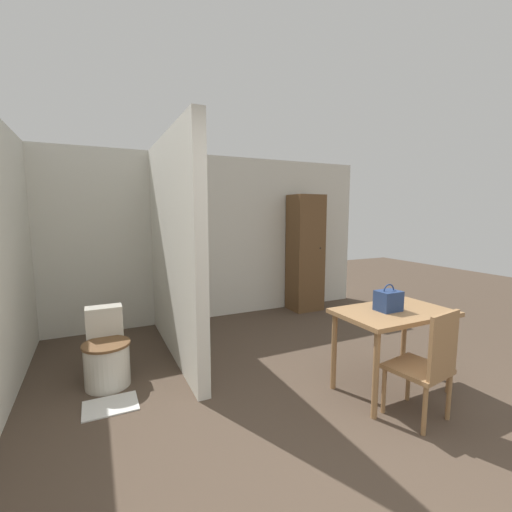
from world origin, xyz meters
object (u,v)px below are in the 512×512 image
object	(u,v)px
handbag	(388,300)
toilet	(107,355)
dining_table	(393,321)
wooden_chair	(427,363)
wooden_cabinet	(305,253)

from	to	relation	value
handbag	toilet	bearing A→B (deg)	151.23
dining_table	toilet	distance (m)	2.73
handbag	wooden_chair	bearing A→B (deg)	-97.96
dining_table	toilet	bearing A→B (deg)	151.40
handbag	wooden_cabinet	bearing A→B (deg)	72.14
toilet	wooden_cabinet	distance (m)	3.49
wooden_chair	handbag	size ratio (longest dim) A/B	3.72
toilet	wooden_cabinet	world-z (taller)	wooden_cabinet
dining_table	wooden_cabinet	size ratio (longest dim) A/B	0.53
wooden_chair	wooden_cabinet	world-z (taller)	wooden_cabinet
wooden_chair	handbag	xyz separation A→B (m)	(0.07, 0.48, 0.38)
dining_table	wooden_cabinet	distance (m)	2.76
wooden_chair	handbag	bearing A→B (deg)	73.47
toilet	handbag	world-z (taller)	handbag
wooden_chair	toilet	distance (m)	2.86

